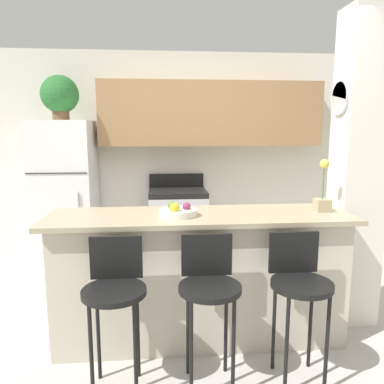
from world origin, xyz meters
TOP-DOWN VIEW (x-y plane):
  - ground_plane at (0.00, 0.00)m, footprint 14.00×14.00m
  - wall_back at (0.14, 1.93)m, footprint 5.60×0.38m
  - pillar_right at (1.31, 0.18)m, footprint 0.38×0.32m
  - counter_bar at (0.00, 0.00)m, footprint 2.27×0.64m
  - refrigerator at (-1.38, 1.62)m, footprint 0.66×0.69m
  - stove_range at (-0.09, 1.67)m, footprint 0.68×0.60m
  - bar_stool_left at (-0.58, -0.52)m, footprint 0.39×0.39m
  - bar_stool_mid at (0.00, -0.52)m, footprint 0.39×0.39m
  - bar_stool_right at (0.58, -0.52)m, footprint 0.39×0.39m
  - potted_plant_on_fridge at (-1.38, 1.62)m, footprint 0.41×0.41m
  - orchid_vase at (0.95, 0.01)m, footprint 0.11×0.11m
  - fruit_bowl at (-0.17, -0.05)m, footprint 0.28×0.28m

SIDE VIEW (x-z plane):
  - ground_plane at x=0.00m, z-range 0.00..0.00m
  - stove_range at x=-0.09m, z-range -0.07..1.00m
  - counter_bar at x=0.00m, z-range 0.00..1.00m
  - bar_stool_left at x=-0.58m, z-range 0.16..1.12m
  - bar_stool_mid at x=0.00m, z-range 0.16..1.12m
  - bar_stool_right at x=0.58m, z-range 0.16..1.12m
  - refrigerator at x=-1.38m, z-range 0.00..1.72m
  - fruit_bowl at x=-0.17m, z-range 0.98..1.09m
  - orchid_vase at x=0.95m, z-range 0.92..1.32m
  - pillar_right at x=1.31m, z-range 0.00..2.55m
  - wall_back at x=0.14m, z-range 0.23..2.78m
  - potted_plant_on_fridge at x=-1.38m, z-range 1.74..2.23m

